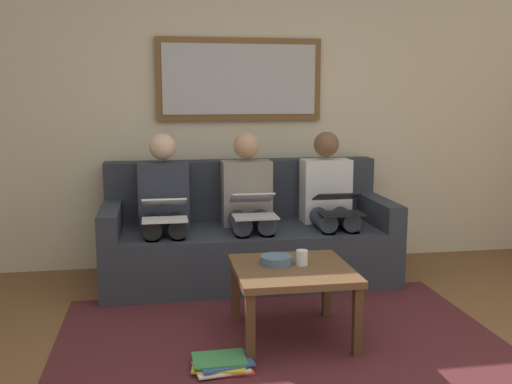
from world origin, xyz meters
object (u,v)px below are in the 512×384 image
object	(u,v)px
coffee_table	(292,277)
laptop_white	(165,210)
laptop_silver	(253,206)
cup	(302,258)
person_right	(164,205)
person_middle	(248,203)
magazine_stack	(222,364)
couch	(247,238)
bowl	(276,260)
framed_mirror	(240,79)
person_left	(329,200)
laptop_black	(338,204)

from	to	relation	value
coffee_table	laptop_white	bearing A→B (deg)	-51.49
coffee_table	laptop_silver	xyz separation A→B (m)	(0.08, -0.92, 0.25)
cup	person_right	xyz separation A→B (m)	(0.78, -1.12, 0.13)
coffee_table	laptop_white	distance (m)	1.18
person_middle	magazine_stack	world-z (taller)	person_middle
person_middle	person_right	size ratio (longest dim) A/B	1.00
laptop_silver	laptop_white	world-z (taller)	laptop_silver
couch	magazine_stack	xyz separation A→B (m)	(0.37, 1.55, -0.28)
couch	laptop_silver	bearing A→B (deg)	90.00
couch	cup	size ratio (longest dim) A/B	24.44
bowl	person_middle	distance (m)	1.08
couch	laptop_silver	size ratio (longest dim) A/B	5.82
framed_mirror	person_left	bearing A→B (deg)	144.47
person_left	magazine_stack	distance (m)	1.89
person_right	couch	bearing A→B (deg)	-173.87
bowl	magazine_stack	distance (m)	0.70
framed_mirror	coffee_table	xyz separation A→B (m)	(-0.08, 1.61, -1.17)
framed_mirror	laptop_white	world-z (taller)	framed_mirror
person_left	person_middle	xyz separation A→B (m)	(0.64, 0.00, 0.00)
magazine_stack	laptop_silver	bearing A→B (deg)	-106.56
couch	framed_mirror	xyz separation A→B (m)	(0.00, -0.39, 1.24)
framed_mirror	person_right	world-z (taller)	framed_mirror
person_middle	person_right	world-z (taller)	same
cup	bowl	distance (m)	0.16
bowl	person_left	bearing A→B (deg)	-120.89
couch	cup	world-z (taller)	couch
laptop_white	bowl	bearing A→B (deg)	127.42
couch	magazine_stack	world-z (taller)	couch
couch	laptop_black	size ratio (longest dim) A/B	6.45
couch	person_left	distance (m)	0.71
couch	framed_mirror	distance (m)	1.30
person_right	bowl	bearing A→B (deg)	120.65
laptop_white	magazine_stack	world-z (taller)	laptop_white
cup	person_middle	size ratio (longest dim) A/B	0.08
laptop_white	couch	bearing A→B (deg)	-154.08
laptop_silver	magazine_stack	bearing A→B (deg)	73.44
framed_mirror	laptop_white	xyz separation A→B (m)	(0.64, 0.70, -0.93)
cup	person_middle	world-z (taller)	person_middle
person_right	laptop_white	xyz separation A→B (m)	(0.00, 0.24, 0.01)
person_middle	couch	bearing A→B (deg)	-90.00
person_left	laptop_black	xyz separation A→B (m)	(0.00, 0.24, 0.02)
laptop_black	person_middle	distance (m)	0.68
framed_mirror	magazine_stack	size ratio (longest dim) A/B	3.99
laptop_silver	magazine_stack	world-z (taller)	laptop_silver
laptop_silver	coffee_table	bearing A→B (deg)	95.06
couch	coffee_table	distance (m)	1.22
coffee_table	cup	bearing A→B (deg)	-154.71
cup	magazine_stack	world-z (taller)	cup
bowl	magazine_stack	bearing A→B (deg)	47.98
coffee_table	person_middle	world-z (taller)	person_middle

